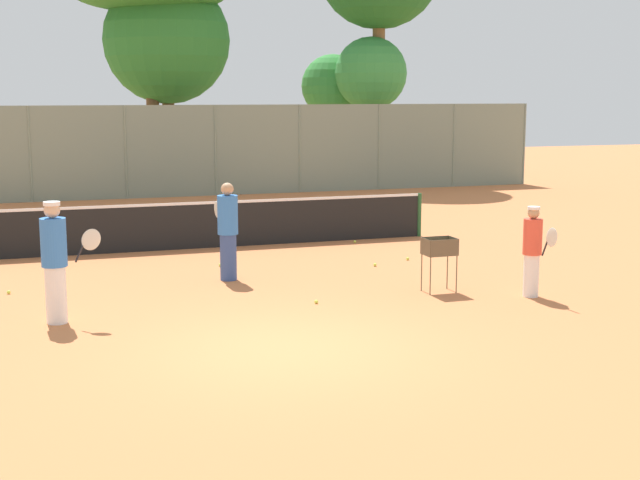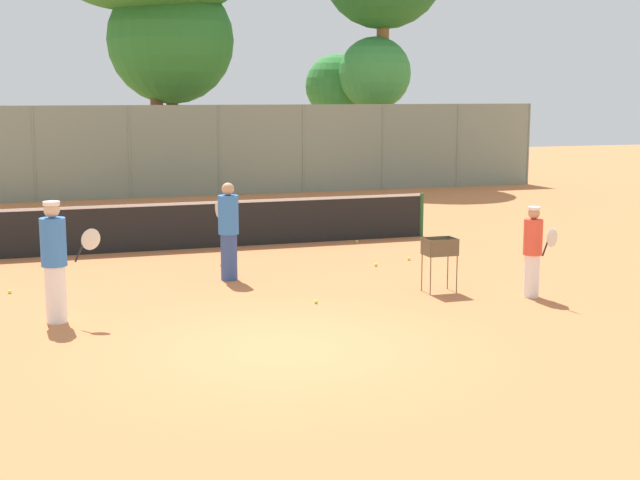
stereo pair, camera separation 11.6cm
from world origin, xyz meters
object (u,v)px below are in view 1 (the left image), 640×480
Objects in this scene: player_white_outfit at (228,230)px; player_yellow_shirt at (533,250)px; player_red_cap at (55,261)px; parked_car at (191,167)px; ball_cart at (439,251)px; tennis_net at (181,225)px.

player_white_outfit is 5.59m from player_yellow_shirt.
player_red_cap is 1.19× the size of player_yellow_shirt.
player_yellow_shirt is (7.89, -0.77, -0.16)m from player_red_cap.
player_white_outfit is 0.44× the size of parked_car.
player_white_outfit is at bearing 146.30° from ball_cart.
player_red_cap is (-2.94, -5.91, 0.42)m from tennis_net.
tennis_net is 6.62m from player_red_cap.
ball_cart is 0.23× the size of parked_car.
ball_cart is (-1.36, 0.86, -0.08)m from player_yellow_shirt.
tennis_net is at bearing -148.19° from player_yellow_shirt.
player_white_outfit is 3.99m from ball_cart.
player_white_outfit is at bearing -98.37° from parked_car.
parked_car is at bearing 91.86° from ball_cart.
player_yellow_shirt reaches higher than ball_cart.
tennis_net is 14.75m from parked_car.
player_red_cap is at bearing -106.09° from parked_car.
parked_car is (2.66, 18.05, -0.29)m from player_white_outfit.
player_red_cap is at bearing -116.48° from tennis_net.
tennis_net is 6.33× the size of player_red_cap.
player_yellow_shirt reaches higher than tennis_net.
player_yellow_shirt is 1.62× the size of ball_cart.
player_yellow_shirt is at bearing -132.06° from player_white_outfit.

